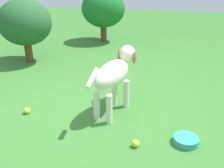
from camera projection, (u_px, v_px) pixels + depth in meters
ground at (90, 111)px, 2.77m from camera, size 14.00×14.00×0.00m
dog at (115, 73)px, 2.62m from camera, size 0.42×0.91×0.64m
tennis_ball_0 at (136, 144)px, 2.22m from camera, size 0.07×0.07×0.07m
tennis_ball_1 at (27, 111)px, 2.72m from camera, size 0.07×0.07×0.07m
water_bowl at (186, 140)px, 2.27m from camera, size 0.22×0.22×0.06m
shrub_near at (103, 9)px, 5.07m from camera, size 0.85×0.76×1.00m
shrub_far at (25, 23)px, 3.95m from camera, size 0.82×0.74×0.97m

